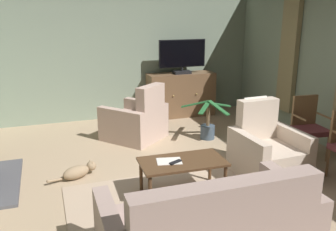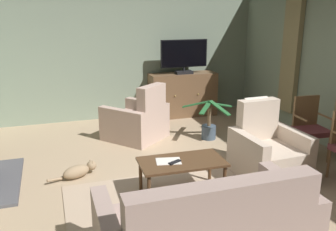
{
  "view_description": "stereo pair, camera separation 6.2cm",
  "coord_description": "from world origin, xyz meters",
  "px_view_note": "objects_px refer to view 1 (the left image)",
  "views": [
    {
      "loc": [
        -1.54,
        -4.14,
        2.24
      ],
      "look_at": [
        -0.01,
        0.31,
        0.86
      ],
      "focal_mm": 39.01,
      "sensor_mm": 36.0,
      "label": 1
    },
    {
      "loc": [
        -1.48,
        -4.16,
        2.24
      ],
      "look_at": [
        -0.01,
        0.31,
        0.86
      ],
      "focal_mm": 39.01,
      "sensor_mm": 36.0,
      "label": 2
    }
  ],
  "objects_px": {
    "side_chair_mid_row": "(308,125)",
    "coffee_table": "(182,164)",
    "tv_cabinet": "(181,96)",
    "sofa_floral": "(210,229)",
    "folded_newspaper": "(169,161)",
    "potted_plant_small_fern_corner": "(208,127)",
    "armchair_angled_to_table": "(267,152)",
    "television": "(182,56)",
    "tv_remote": "(176,162)",
    "armchair_in_far_corner": "(136,122)",
    "cat": "(78,171)"
  },
  "relations": [
    {
      "from": "sofa_floral",
      "to": "armchair_angled_to_table",
      "type": "relative_size",
      "value": 1.92
    },
    {
      "from": "coffee_table",
      "to": "folded_newspaper",
      "type": "bearing_deg",
      "value": 168.75
    },
    {
      "from": "folded_newspaper",
      "to": "potted_plant_small_fern_corner",
      "type": "height_order",
      "value": "potted_plant_small_fern_corner"
    },
    {
      "from": "tv_remote",
      "to": "folded_newspaper",
      "type": "xyz_separation_m",
      "value": [
        -0.06,
        0.07,
        -0.01
      ]
    },
    {
      "from": "folded_newspaper",
      "to": "potted_plant_small_fern_corner",
      "type": "distance_m",
      "value": 2.18
    },
    {
      "from": "television",
      "to": "armchair_in_far_corner",
      "type": "relative_size",
      "value": 0.8
    },
    {
      "from": "sofa_floral",
      "to": "side_chair_mid_row",
      "type": "height_order",
      "value": "side_chair_mid_row"
    },
    {
      "from": "coffee_table",
      "to": "tv_remote",
      "type": "relative_size",
      "value": 6.25
    },
    {
      "from": "tv_cabinet",
      "to": "cat",
      "type": "relative_size",
      "value": 2.1
    },
    {
      "from": "sofa_floral",
      "to": "cat",
      "type": "relative_size",
      "value": 2.9
    },
    {
      "from": "tv_cabinet",
      "to": "tv_remote",
      "type": "distance_m",
      "value": 3.6
    },
    {
      "from": "potted_plant_small_fern_corner",
      "to": "cat",
      "type": "xyz_separation_m",
      "value": [
        -2.34,
        -0.86,
        -0.13
      ]
    },
    {
      "from": "sofa_floral",
      "to": "tv_cabinet",
      "type": "bearing_deg",
      "value": 72.35
    },
    {
      "from": "television",
      "to": "sofa_floral",
      "type": "bearing_deg",
      "value": -107.85
    },
    {
      "from": "armchair_angled_to_table",
      "to": "potted_plant_small_fern_corner",
      "type": "bearing_deg",
      "value": 96.35
    },
    {
      "from": "tv_cabinet",
      "to": "tv_remote",
      "type": "height_order",
      "value": "tv_cabinet"
    },
    {
      "from": "armchair_angled_to_table",
      "to": "side_chair_mid_row",
      "type": "relative_size",
      "value": 1.07
    },
    {
      "from": "folded_newspaper",
      "to": "side_chair_mid_row",
      "type": "relative_size",
      "value": 0.31
    },
    {
      "from": "tv_cabinet",
      "to": "television",
      "type": "bearing_deg",
      "value": -90.0
    },
    {
      "from": "sofa_floral",
      "to": "armchair_angled_to_table",
      "type": "height_order",
      "value": "armchair_angled_to_table"
    },
    {
      "from": "sofa_floral",
      "to": "cat",
      "type": "distance_m",
      "value": 2.33
    },
    {
      "from": "television",
      "to": "coffee_table",
      "type": "bearing_deg",
      "value": -110.89
    },
    {
      "from": "television",
      "to": "sofa_floral",
      "type": "distance_m",
      "value": 4.79
    },
    {
      "from": "armchair_angled_to_table",
      "to": "side_chair_mid_row",
      "type": "height_order",
      "value": "armchair_angled_to_table"
    },
    {
      "from": "tv_cabinet",
      "to": "sofa_floral",
      "type": "relative_size",
      "value": 0.73
    },
    {
      "from": "tv_remote",
      "to": "armchair_in_far_corner",
      "type": "height_order",
      "value": "armchair_in_far_corner"
    },
    {
      "from": "side_chair_mid_row",
      "to": "cat",
      "type": "height_order",
      "value": "side_chair_mid_row"
    },
    {
      "from": "television",
      "to": "folded_newspaper",
      "type": "xyz_separation_m",
      "value": [
        -1.4,
        -3.21,
        -0.85
      ]
    },
    {
      "from": "armchair_in_far_corner",
      "to": "folded_newspaper",
      "type": "bearing_deg",
      "value": -93.26
    },
    {
      "from": "side_chair_mid_row",
      "to": "coffee_table",
      "type": "bearing_deg",
      "value": -167.62
    },
    {
      "from": "sofa_floral",
      "to": "armchair_in_far_corner",
      "type": "relative_size",
      "value": 1.56
    },
    {
      "from": "tv_cabinet",
      "to": "coffee_table",
      "type": "relative_size",
      "value": 1.35
    },
    {
      "from": "side_chair_mid_row",
      "to": "potted_plant_small_fern_corner",
      "type": "bearing_deg",
      "value": 131.46
    },
    {
      "from": "television",
      "to": "tv_remote",
      "type": "height_order",
      "value": "television"
    },
    {
      "from": "armchair_angled_to_table",
      "to": "cat",
      "type": "bearing_deg",
      "value": 164.4
    },
    {
      "from": "folded_newspaper",
      "to": "potted_plant_small_fern_corner",
      "type": "xyz_separation_m",
      "value": [
        1.32,
        1.72,
        -0.23
      ]
    },
    {
      "from": "tv_cabinet",
      "to": "side_chair_mid_row",
      "type": "distance_m",
      "value": 2.98
    },
    {
      "from": "tv_remote",
      "to": "armchair_angled_to_table",
      "type": "relative_size",
      "value": 0.17
    },
    {
      "from": "tv_cabinet",
      "to": "armchair_angled_to_table",
      "type": "xyz_separation_m",
      "value": [
        0.1,
        -3.12,
        -0.12
      ]
    },
    {
      "from": "television",
      "to": "tv_remote",
      "type": "bearing_deg",
      "value": -112.26
    },
    {
      "from": "sofa_floral",
      "to": "tv_remote",
      "type": "bearing_deg",
      "value": 85.52
    },
    {
      "from": "armchair_in_far_corner",
      "to": "armchair_angled_to_table",
      "type": "xyz_separation_m",
      "value": [
        1.38,
        -1.98,
        0.01
      ]
    },
    {
      "from": "potted_plant_small_fern_corner",
      "to": "cat",
      "type": "relative_size",
      "value": 1.21
    },
    {
      "from": "television",
      "to": "armchair_angled_to_table",
      "type": "relative_size",
      "value": 0.98
    },
    {
      "from": "coffee_table",
      "to": "side_chair_mid_row",
      "type": "height_order",
      "value": "side_chair_mid_row"
    },
    {
      "from": "coffee_table",
      "to": "armchair_angled_to_table",
      "type": "distance_m",
      "value": 1.35
    },
    {
      "from": "tv_cabinet",
      "to": "sofa_floral",
      "type": "distance_m",
      "value": 4.74
    },
    {
      "from": "cat",
      "to": "side_chair_mid_row",
      "type": "bearing_deg",
      "value": -6.39
    },
    {
      "from": "television",
      "to": "side_chair_mid_row",
      "type": "bearing_deg",
      "value": -69.5
    },
    {
      "from": "armchair_angled_to_table",
      "to": "armchair_in_far_corner",
      "type": "bearing_deg",
      "value": 124.79
    }
  ]
}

